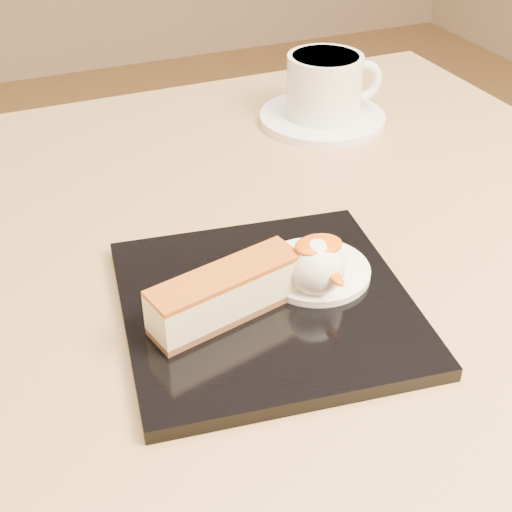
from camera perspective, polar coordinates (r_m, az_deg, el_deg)
name	(u,v)px	position (r m, az deg, el deg)	size (l,w,h in m)	color
table	(276,374)	(0.73, 1.63, -9.40)	(0.80, 0.80, 0.72)	black
dessert_plate	(266,305)	(0.56, 0.81, -3.95)	(0.22, 0.22, 0.01)	black
cheesecake	(226,294)	(0.53, -2.43, -3.03)	(0.12, 0.06, 0.04)	brown
cream_smear	(315,271)	(0.58, 4.73, -1.18)	(0.09, 0.09, 0.01)	white
ice_cream_scoop	(316,266)	(0.55, 4.85, -0.83)	(0.05, 0.05, 0.05)	white
mango_sauce	(319,245)	(0.54, 5.03, 0.87)	(0.04, 0.03, 0.01)	#E15307
mint_sprig	(270,259)	(0.59, 1.12, -0.27)	(0.03, 0.02, 0.00)	#2E8E2F
saucer	(322,118)	(0.87, 5.32, 10.93)	(0.15, 0.15, 0.01)	white
coffee_cup	(326,84)	(0.86, 5.61, 13.52)	(0.12, 0.09, 0.07)	white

